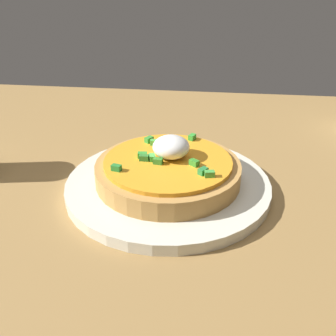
{
  "coord_description": "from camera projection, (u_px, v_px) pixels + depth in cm",
  "views": [
    {
      "loc": [
        6.45,
        -57.7,
        31.87
      ],
      "look_at": [
        0.53,
        -9.19,
        5.69
      ],
      "focal_mm": 42.03,
      "sensor_mm": 36.0,
      "label": 1
    }
  ],
  "objects": [
    {
      "name": "dining_table",
      "position": [
        171.0,
        166.0,
        0.66
      ],
      "size": [
        112.48,
        77.8,
        2.12
      ],
      "primitive_type": "cube",
      "color": "olive",
      "rests_on": "ground"
    },
    {
      "name": "plate",
      "position": [
        168.0,
        185.0,
        0.57
      ],
      "size": [
        29.2,
        29.2,
        1.57
      ],
      "primitive_type": "cylinder",
      "color": "silver",
      "rests_on": "dining_table"
    },
    {
      "name": "pizza",
      "position": [
        168.0,
        169.0,
        0.56
      ],
      "size": [
        20.53,
        20.53,
        6.43
      ],
      "color": "#BA8745",
      "rests_on": "plate"
    }
  ]
}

